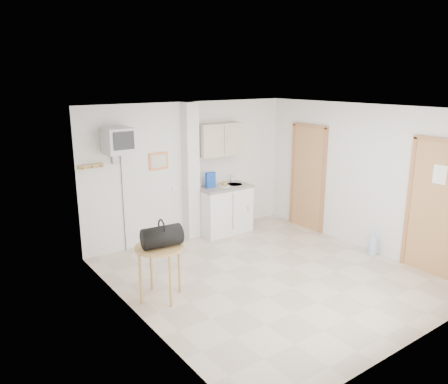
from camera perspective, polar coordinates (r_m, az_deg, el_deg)
ground at (r=6.78m, az=5.90°, el=-10.81°), size 4.50×4.50×0.00m
room_envelope at (r=6.50m, az=7.33°, el=2.38°), size 4.24×4.54×2.55m
kitchenette at (r=8.32m, az=-0.14°, el=0.04°), size 1.03×0.58×2.10m
crt_television at (r=7.15m, az=-13.62°, el=6.45°), size 0.44×0.45×2.15m
round_table at (r=5.92m, az=-8.41°, el=-7.90°), size 0.66×0.66×0.75m
duffel_bag at (r=5.80m, az=-8.11°, el=-5.76°), size 0.54×0.33×0.38m
water_bottle at (r=7.85m, az=18.91°, el=-6.53°), size 0.13×0.13×0.39m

